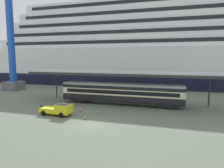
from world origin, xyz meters
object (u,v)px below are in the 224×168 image
at_px(service_truck, 59,109).
at_px(quay_bollard, 41,108).
at_px(dockside_crane, 11,18).
at_px(traffic_cone_far, 99,111).
at_px(cruise_ship, 188,48).
at_px(traffic_cone_mid, 80,109).
at_px(traffic_cone_near, 85,117).
at_px(train_carriage, 121,93).

xyz_separation_m(service_truck, quay_bollard, (-4.51, 1.79, -0.47)).
relative_size(dockside_crane, quay_bollard, 65.49).
bearing_deg(service_truck, traffic_cone_far, 26.39).
bearing_deg(dockside_crane, quay_bollard, -39.58).
bearing_deg(dockside_crane, traffic_cone_far, -27.76).
height_order(cruise_ship, traffic_cone_mid, cruise_ship).
height_order(traffic_cone_near, dockside_crane, dockside_crane).
height_order(service_truck, quay_bollard, service_truck).
xyz_separation_m(cruise_ship, train_carriage, (-13.70, -34.78, -10.02)).
distance_m(traffic_cone_near, dockside_crane, 41.54).
height_order(cruise_ship, quay_bollard, cruise_ship).
bearing_deg(service_truck, traffic_cone_mid, 56.98).
height_order(service_truck, dockside_crane, dockside_crane).
distance_m(service_truck, dockside_crane, 37.22).
distance_m(train_carriage, quay_bollard, 14.76).
bearing_deg(traffic_cone_far, quay_bollard, -174.29).
height_order(train_carriage, traffic_cone_mid, train_carriage).
xyz_separation_m(traffic_cone_mid, dockside_crane, (-27.86, 16.00, 19.41)).
relative_size(service_truck, dockside_crane, 0.08).
relative_size(train_carriage, traffic_cone_far, 32.86).
height_order(traffic_cone_mid, quay_bollard, quay_bollard).
height_order(dockside_crane, quay_bollard, dockside_crane).
distance_m(service_truck, traffic_cone_far, 6.35).
xyz_separation_m(cruise_ship, dockside_crane, (-46.92, -25.64, 7.40)).
bearing_deg(service_truck, cruise_ship, 64.74).
distance_m(service_truck, traffic_cone_mid, 4.00).
xyz_separation_m(dockside_crane, quay_bollard, (21.20, -17.52, -19.22)).
bearing_deg(dockside_crane, cruise_ship, 28.65).
distance_m(cruise_ship, quay_bollard, 51.61).
relative_size(traffic_cone_mid, dockside_crane, 0.01).
bearing_deg(quay_bollard, dockside_crane, 140.42).
xyz_separation_m(traffic_cone_mid, traffic_cone_far, (3.50, -0.50, 0.03)).
bearing_deg(traffic_cone_near, traffic_cone_mid, 123.97).
distance_m(traffic_cone_mid, quay_bollard, 6.84).
bearing_deg(traffic_cone_far, train_carriage, 75.91).
xyz_separation_m(cruise_ship, service_truck, (-21.21, -44.95, -11.34)).
relative_size(traffic_cone_near, traffic_cone_far, 0.95).
bearing_deg(cruise_ship, dockside_crane, -151.35).
height_order(traffic_cone_near, traffic_cone_mid, traffic_cone_near).
relative_size(train_carriage, traffic_cone_near, 34.69).
xyz_separation_m(traffic_cone_far, quay_bollard, (-10.17, -1.02, 0.16)).
bearing_deg(traffic_cone_far, traffic_cone_near, -100.48).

